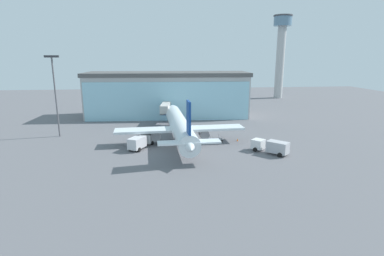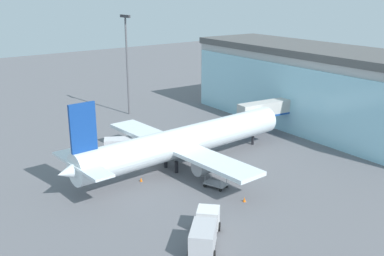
{
  "view_description": "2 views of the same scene",
  "coord_description": "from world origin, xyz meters",
  "px_view_note": "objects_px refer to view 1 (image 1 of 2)",
  "views": [
    {
      "loc": [
        -2.7,
        -61.14,
        18.7
      ],
      "look_at": [
        4.33,
        2.81,
        3.29
      ],
      "focal_mm": 28.0,
      "sensor_mm": 36.0,
      "label": 1
    },
    {
      "loc": [
        48.28,
        -30.72,
        23.5
      ],
      "look_at": [
        1.47,
        5.27,
        5.19
      ],
      "focal_mm": 42.0,
      "sensor_mm": 36.0,
      "label": 2
    }
  ],
  "objects_px": {
    "jet_bridge": "(166,107)",
    "airplane": "(180,126)",
    "control_tower": "(281,47)",
    "apron_light_mast": "(55,90)",
    "baggage_cart": "(216,140)",
    "safety_cone_wingtip": "(237,140)",
    "catering_truck": "(141,141)",
    "fuel_truck": "(271,146)",
    "safety_cone_nose": "(187,150)"
  },
  "relations": [
    {
      "from": "catering_truck",
      "to": "fuel_truck",
      "type": "bearing_deg",
      "value": -74.67
    },
    {
      "from": "jet_bridge",
      "to": "airplane",
      "type": "height_order",
      "value": "airplane"
    },
    {
      "from": "control_tower",
      "to": "safety_cone_nose",
      "type": "relative_size",
      "value": 66.17
    },
    {
      "from": "control_tower",
      "to": "safety_cone_nose",
      "type": "xyz_separation_m",
      "value": [
        -49.58,
        -76.02,
        -22.67
      ]
    },
    {
      "from": "catering_truck",
      "to": "baggage_cart",
      "type": "bearing_deg",
      "value": -50.78
    },
    {
      "from": "control_tower",
      "to": "apron_light_mast",
      "type": "xyz_separation_m",
      "value": [
        -78.81,
        -60.91,
        -11.71
      ]
    },
    {
      "from": "safety_cone_nose",
      "to": "safety_cone_wingtip",
      "type": "distance_m",
      "value": 13.8
    },
    {
      "from": "control_tower",
      "to": "fuel_truck",
      "type": "distance_m",
      "value": 88.25
    },
    {
      "from": "airplane",
      "to": "baggage_cart",
      "type": "distance_m",
      "value": 8.71
    },
    {
      "from": "fuel_truck",
      "to": "safety_cone_nose",
      "type": "relative_size",
      "value": 12.33
    },
    {
      "from": "airplane",
      "to": "safety_cone_wingtip",
      "type": "xyz_separation_m",
      "value": [
        13.1,
        -0.87,
        -3.28
      ]
    },
    {
      "from": "apron_light_mast",
      "to": "fuel_truck",
      "type": "bearing_deg",
      "value": -21.53
    },
    {
      "from": "baggage_cart",
      "to": "catering_truck",
      "type": "bearing_deg",
      "value": -8.2
    },
    {
      "from": "apron_light_mast",
      "to": "safety_cone_wingtip",
      "type": "relative_size",
      "value": 34.49
    },
    {
      "from": "airplane",
      "to": "catering_truck",
      "type": "bearing_deg",
      "value": 112.32
    },
    {
      "from": "fuel_truck",
      "to": "safety_cone_wingtip",
      "type": "relative_size",
      "value": 12.33
    },
    {
      "from": "baggage_cart",
      "to": "safety_cone_nose",
      "type": "distance_m",
      "value": 9.62
    },
    {
      "from": "jet_bridge",
      "to": "baggage_cart",
      "type": "relative_size",
      "value": 4.06
    },
    {
      "from": "safety_cone_wingtip",
      "to": "airplane",
      "type": "bearing_deg",
      "value": 176.22
    },
    {
      "from": "airplane",
      "to": "baggage_cart",
      "type": "height_order",
      "value": "airplane"
    },
    {
      "from": "jet_bridge",
      "to": "safety_cone_wingtip",
      "type": "relative_size",
      "value": 23.3
    },
    {
      "from": "safety_cone_nose",
      "to": "safety_cone_wingtip",
      "type": "height_order",
      "value": "same"
    },
    {
      "from": "baggage_cart",
      "to": "control_tower",
      "type": "bearing_deg",
      "value": -139.55
    },
    {
      "from": "control_tower",
      "to": "baggage_cart",
      "type": "relative_size",
      "value": 11.52
    },
    {
      "from": "apron_light_mast",
      "to": "baggage_cart",
      "type": "bearing_deg",
      "value": -13.49
    },
    {
      "from": "control_tower",
      "to": "fuel_truck",
      "type": "xyz_separation_m",
      "value": [
        -33.1,
        -78.94,
        -21.47
      ]
    },
    {
      "from": "control_tower",
      "to": "apron_light_mast",
      "type": "relative_size",
      "value": 1.92
    },
    {
      "from": "airplane",
      "to": "safety_cone_nose",
      "type": "relative_size",
      "value": 66.9
    },
    {
      "from": "airplane",
      "to": "safety_cone_nose",
      "type": "xyz_separation_m",
      "value": [
        0.91,
        -7.33,
        -3.28
      ]
    },
    {
      "from": "control_tower",
      "to": "safety_cone_wingtip",
      "type": "height_order",
      "value": "control_tower"
    },
    {
      "from": "baggage_cart",
      "to": "apron_light_mast",
      "type": "bearing_deg",
      "value": -31.72
    },
    {
      "from": "jet_bridge",
      "to": "fuel_truck",
      "type": "height_order",
      "value": "jet_bridge"
    },
    {
      "from": "apron_light_mast",
      "to": "safety_cone_nose",
      "type": "height_order",
      "value": "apron_light_mast"
    },
    {
      "from": "safety_cone_wingtip",
      "to": "catering_truck",
      "type": "bearing_deg",
      "value": -172.0
    },
    {
      "from": "control_tower",
      "to": "catering_truck",
      "type": "bearing_deg",
      "value": -129.07
    },
    {
      "from": "jet_bridge",
      "to": "apron_light_mast",
      "type": "relative_size",
      "value": 0.68
    },
    {
      "from": "airplane",
      "to": "safety_cone_nose",
      "type": "distance_m",
      "value": 8.08
    },
    {
      "from": "fuel_truck",
      "to": "safety_cone_nose",
      "type": "distance_m",
      "value": 16.78
    },
    {
      "from": "baggage_cart",
      "to": "safety_cone_wingtip",
      "type": "bearing_deg",
      "value": 162.91
    },
    {
      "from": "catering_truck",
      "to": "baggage_cart",
      "type": "height_order",
      "value": "catering_truck"
    },
    {
      "from": "apron_light_mast",
      "to": "baggage_cart",
      "type": "xyz_separation_m",
      "value": [
        36.43,
        -8.74,
        -10.74
      ]
    },
    {
      "from": "airplane",
      "to": "safety_cone_wingtip",
      "type": "relative_size",
      "value": 66.9
    },
    {
      "from": "jet_bridge",
      "to": "control_tower",
      "type": "relative_size",
      "value": 0.35
    },
    {
      "from": "jet_bridge",
      "to": "airplane",
      "type": "distance_m",
      "value": 20.41
    },
    {
      "from": "airplane",
      "to": "catering_truck",
      "type": "height_order",
      "value": "airplane"
    },
    {
      "from": "fuel_truck",
      "to": "baggage_cart",
      "type": "height_order",
      "value": "fuel_truck"
    },
    {
      "from": "jet_bridge",
      "to": "control_tower",
      "type": "distance_m",
      "value": 74.1
    },
    {
      "from": "safety_cone_nose",
      "to": "fuel_truck",
      "type": "bearing_deg",
      "value": -10.07
    },
    {
      "from": "fuel_truck",
      "to": "baggage_cart",
      "type": "distance_m",
      "value": 13.17
    },
    {
      "from": "jet_bridge",
      "to": "airplane",
      "type": "bearing_deg",
      "value": -166.26
    }
  ]
}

